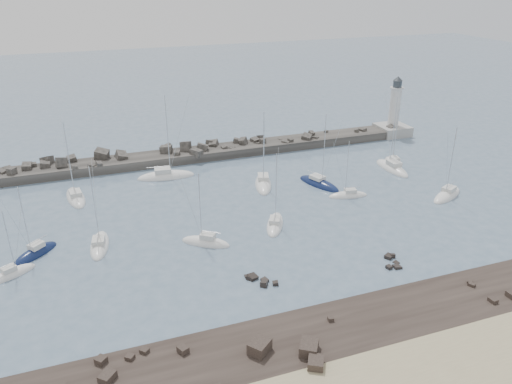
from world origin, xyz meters
TOP-DOWN VIEW (x-y plane):
  - ground at (0.00, 0.00)m, footprint 400.00×400.00m
  - rock_shelf at (-0.16, -22.02)m, footprint 140.00×12.00m
  - rock_cluster_near at (-4.19, -8.61)m, footprint 3.74×3.67m
  - rock_cluster_far at (14.52, -10.64)m, footprint 2.85×3.78m
  - breakwater at (-8.04, 38.02)m, footprint 115.00×7.70m
  - lighthouse at (47.00, 38.00)m, footprint 7.00×7.00m
  - sailboat_0 at (-33.80, 3.47)m, footprint 6.32×4.74m
  - sailboat_1 at (-25.33, 25.40)m, footprint 4.07×9.57m
  - sailboat_2 at (-31.15, 7.92)m, footprint 6.73×6.42m
  - sailboat_3 at (-22.60, 7.23)m, footprint 3.80×8.60m
  - sailboat_4 at (-8.87, 29.72)m, footprint 11.13×4.48m
  - sailboat_5 at (-8.05, 2.81)m, footprint 7.32×6.07m
  - sailboat_6 at (7.30, 19.99)m, footprint 5.80×10.02m
  - sailboat_7 at (3.45, 4.58)m, footprint 5.86×8.22m
  - sailboat_8 at (17.02, 16.64)m, footprint 6.04×9.69m
  - sailboat_9 at (19.50, 10.25)m, footprint 7.22×3.41m
  - sailboat_10 at (34.05, 18.59)m, footprint 3.23×9.92m
  - sailboat_11 at (35.79, 4.37)m, footprint 8.96×6.30m
  - sailboat_12 at (35.76, 20.58)m, footprint 4.16×8.03m

SIDE VIEW (x-z plane):
  - ground at x=0.00m, z-range 0.00..0.00m
  - rock_shelf at x=-0.16m, z-range -0.98..1.01m
  - rock_cluster_far at x=14.52m, z-range -0.51..0.56m
  - rock_cluster_near at x=-4.19m, z-range -0.46..0.69m
  - sailboat_9 at x=19.50m, z-range -5.40..5.66m
  - sailboat_7 at x=3.45m, z-range -6.16..6.42m
  - sailboat_3 at x=-22.60m, z-range -6.42..6.69m
  - sailboat_1 at x=-25.33m, z-range -7.15..7.43m
  - sailboat_8 at x=17.02m, z-range -7.16..7.43m
  - sailboat_0 at x=-33.80m, z-range -4.86..5.14m
  - sailboat_11 at x=35.79m, z-range -6.74..7.02m
  - sailboat_6 at x=7.30m, z-range -7.42..7.72m
  - sailboat_4 at x=-8.87m, z-range -8.37..8.67m
  - sailboat_2 at x=-31.15m, z-range -5.61..5.92m
  - sailboat_10 at x=34.05m, z-range -7.66..7.97m
  - sailboat_5 at x=-8.05m, z-range -5.78..6.09m
  - sailboat_12 at x=35.76m, z-range -6.07..6.39m
  - breakwater at x=-8.04m, z-range -2.36..3.02m
  - lighthouse at x=47.00m, z-range -4.21..10.39m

